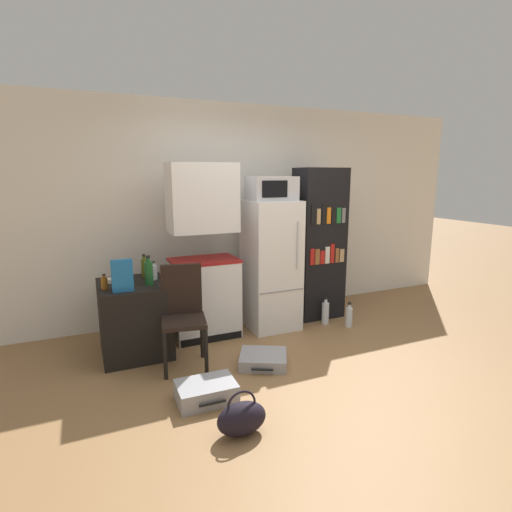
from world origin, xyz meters
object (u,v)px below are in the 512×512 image
at_px(bottle_green_tall, 149,273).
at_px(bottle_ketchup_red, 122,275).
at_px(refrigerator, 271,265).
at_px(microwave, 272,188).
at_px(bottle_olive_oil, 144,268).
at_px(bottle_clear_short, 153,272).
at_px(kitchen_hutch, 204,258).
at_px(cereal_box, 122,276).
at_px(chair, 183,308).
at_px(suitcase_small_flat, 206,392).
at_px(side_table, 134,318).
at_px(water_bottle_middle, 325,312).
at_px(bottle_amber_beer, 104,283).
at_px(bowl, 108,281).
at_px(bottle_milk_white, 128,271).
at_px(water_bottle_front, 349,316).
at_px(bookshelf, 319,244).
at_px(handbag, 242,418).
at_px(suitcase_large_flat, 263,359).

bearing_deg(bottle_green_tall, bottle_ketchup_red, 135.16).
xyz_separation_m(refrigerator, microwave, (-0.00, -0.00, 0.89)).
distance_m(bottle_olive_oil, bottle_ketchup_red, 0.25).
bearing_deg(bottle_clear_short, bottle_ketchup_red, 171.87).
relative_size(kitchen_hutch, cereal_box, 6.40).
xyz_separation_m(bottle_ketchup_red, cereal_box, (-0.03, -0.36, 0.08)).
relative_size(bottle_ketchup_red, chair, 0.17).
bearing_deg(bottle_ketchup_red, suitcase_small_flat, -69.57).
bearing_deg(bottle_olive_oil, microwave, -4.21).
height_order(side_table, water_bottle_middle, side_table).
bearing_deg(bottle_ketchup_red, refrigerator, -0.63).
relative_size(bottle_amber_beer, water_bottle_middle, 0.44).
distance_m(cereal_box, suitcase_small_flat, 1.32).
height_order(microwave, bowl, microwave).
relative_size(microwave, suitcase_small_flat, 1.10).
height_order(bottle_milk_white, water_bottle_front, bottle_milk_white).
bearing_deg(bottle_amber_beer, bookshelf, 6.67).
bearing_deg(bottle_olive_oil, refrigerator, -4.15).
bearing_deg(chair, bookshelf, 28.74).
bearing_deg(cereal_box, handbag, -66.84).
relative_size(bottle_milk_white, suitcase_small_flat, 0.38).
bearing_deg(side_table, water_bottle_middle, -2.95).
height_order(bottle_green_tall, water_bottle_front, bottle_green_tall).
height_order(bookshelf, suitcase_large_flat, bookshelf).
distance_m(microwave, suitcase_large_flat, 1.89).
bearing_deg(water_bottle_front, handbag, -144.63).
distance_m(refrigerator, bowl, 1.80).
bearing_deg(refrigerator, bottle_olive_oil, 175.85).
distance_m(microwave, chair, 1.70).
height_order(side_table, kitchen_hutch, kitchen_hutch).
height_order(bowl, water_bottle_middle, bowl).
height_order(refrigerator, cereal_box, refrigerator).
distance_m(bottle_amber_beer, water_bottle_front, 2.79).
relative_size(cereal_box, suitcase_large_flat, 0.53).
height_order(bottle_olive_oil, bottle_green_tall, bottle_green_tall).
height_order(microwave, bottle_ketchup_red, microwave).
bearing_deg(bottle_amber_beer, bowl, 79.56).
bearing_deg(handbag, suitcase_small_flat, 101.44).
bearing_deg(microwave, bottle_green_tall, -171.77).
bearing_deg(bottle_clear_short, bowl, 171.22).
bearing_deg(bottle_green_tall, cereal_box, -152.35).
bearing_deg(side_table, handbag, -73.43).
height_order(bottle_milk_white, cereal_box, cereal_box).
distance_m(kitchen_hutch, handbag, 2.00).
relative_size(chair, water_bottle_front, 3.17).
distance_m(bottle_clear_short, suitcase_small_flat, 1.45).
bearing_deg(refrigerator, suitcase_small_flat, -133.23).
relative_size(cereal_box, suitcase_small_flat, 0.63).
height_order(refrigerator, water_bottle_front, refrigerator).
height_order(side_table, microwave, microwave).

